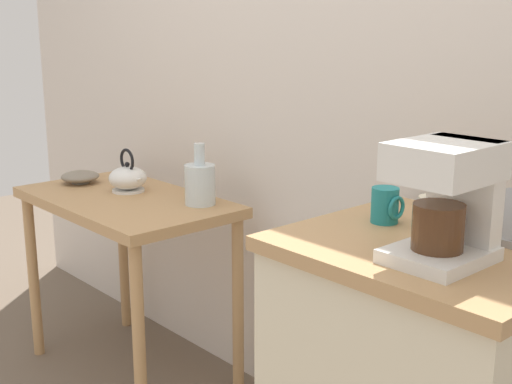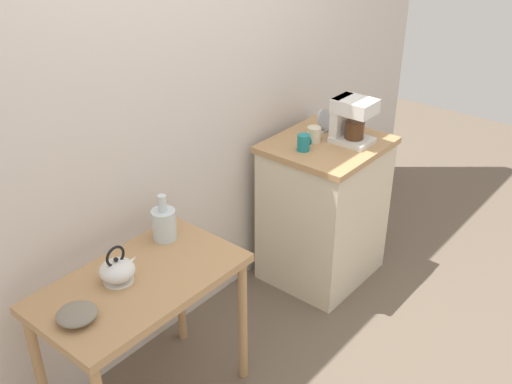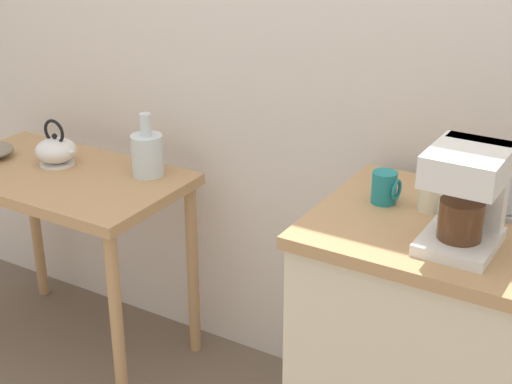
{
  "view_description": "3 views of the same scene",
  "coord_description": "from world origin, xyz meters",
  "px_view_note": "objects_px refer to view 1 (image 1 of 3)",
  "views": [
    {
      "loc": [
        1.57,
        -1.29,
        1.4
      ],
      "look_at": [
        0.11,
        0.02,
        0.92
      ],
      "focal_mm": 47.98,
      "sensor_mm": 36.0,
      "label": 1
    },
    {
      "loc": [
        -1.96,
        -1.64,
        2.3
      ],
      "look_at": [
        -0.02,
        -0.04,
        0.92
      ],
      "focal_mm": 41.71,
      "sensor_mm": 36.0,
      "label": 2
    },
    {
      "loc": [
        1.24,
        -1.8,
        1.81
      ],
      "look_at": [
        0.14,
        0.03,
        0.87
      ],
      "focal_mm": 53.97,
      "sensor_mm": 36.0,
      "label": 3
    }
  ],
  "objects_px": {
    "teakettle": "(128,178)",
    "mug_dark_teal": "(386,205)",
    "mug_small_cream": "(435,215)",
    "glass_carafe_vase": "(200,183)",
    "table_clock": "(511,220)",
    "bowl_stoneware": "(80,177)",
    "coffee_maker": "(449,196)"
  },
  "relations": [
    {
      "from": "bowl_stoneware",
      "to": "glass_carafe_vase",
      "type": "relative_size",
      "value": 0.69
    },
    {
      "from": "mug_dark_teal",
      "to": "mug_small_cream",
      "type": "bearing_deg",
      "value": 9.56
    },
    {
      "from": "bowl_stoneware",
      "to": "coffee_maker",
      "type": "xyz_separation_m",
      "value": [
        1.82,
        -0.09,
        0.27
      ]
    },
    {
      "from": "bowl_stoneware",
      "to": "teakettle",
      "type": "bearing_deg",
      "value": 15.72
    },
    {
      "from": "teakettle",
      "to": "bowl_stoneware",
      "type": "bearing_deg",
      "value": -164.28
    },
    {
      "from": "glass_carafe_vase",
      "to": "mug_small_cream",
      "type": "bearing_deg",
      "value": -5.28
    },
    {
      "from": "teakettle",
      "to": "coffee_maker",
      "type": "xyz_separation_m",
      "value": [
        1.56,
        -0.16,
        0.24
      ]
    },
    {
      "from": "teakettle",
      "to": "mug_dark_teal",
      "type": "bearing_deg",
      "value": -1.26
    },
    {
      "from": "teakettle",
      "to": "mug_small_cream",
      "type": "height_order",
      "value": "mug_small_cream"
    },
    {
      "from": "glass_carafe_vase",
      "to": "table_clock",
      "type": "relative_size",
      "value": 1.73
    },
    {
      "from": "coffee_maker",
      "to": "bowl_stoneware",
      "type": "bearing_deg",
      "value": 177.28
    },
    {
      "from": "coffee_maker",
      "to": "mug_small_cream",
      "type": "bearing_deg",
      "value": 129.86
    },
    {
      "from": "bowl_stoneware",
      "to": "mug_dark_teal",
      "type": "height_order",
      "value": "mug_dark_teal"
    },
    {
      "from": "glass_carafe_vase",
      "to": "coffee_maker",
      "type": "xyz_separation_m",
      "value": [
        1.21,
        -0.25,
        0.22
      ]
    },
    {
      "from": "teakettle",
      "to": "glass_carafe_vase",
      "type": "bearing_deg",
      "value": 14.87
    },
    {
      "from": "teakettle",
      "to": "table_clock",
      "type": "xyz_separation_m",
      "value": [
        1.6,
        0.04,
        0.16
      ]
    },
    {
      "from": "bowl_stoneware",
      "to": "mug_dark_teal",
      "type": "bearing_deg",
      "value": 1.67
    },
    {
      "from": "table_clock",
      "to": "coffee_maker",
      "type": "bearing_deg",
      "value": -101.87
    },
    {
      "from": "coffee_maker",
      "to": "glass_carafe_vase",
      "type": "bearing_deg",
      "value": 168.11
    },
    {
      "from": "coffee_maker",
      "to": "mug_small_cream",
      "type": "distance_m",
      "value": 0.22
    },
    {
      "from": "mug_dark_teal",
      "to": "glass_carafe_vase",
      "type": "bearing_deg",
      "value": 172.64
    },
    {
      "from": "coffee_maker",
      "to": "mug_small_cream",
      "type": "relative_size",
      "value": 2.92
    },
    {
      "from": "teakettle",
      "to": "glass_carafe_vase",
      "type": "relative_size",
      "value": 0.81
    },
    {
      "from": "glass_carafe_vase",
      "to": "mug_dark_teal",
      "type": "distance_m",
      "value": 0.96
    },
    {
      "from": "coffee_maker",
      "to": "teakettle",
      "type": "bearing_deg",
      "value": 174.12
    },
    {
      "from": "glass_carafe_vase",
      "to": "table_clock",
      "type": "xyz_separation_m",
      "value": [
        1.25,
        -0.05,
        0.14
      ]
    },
    {
      "from": "mug_small_cream",
      "to": "table_clock",
      "type": "height_order",
      "value": "table_clock"
    },
    {
      "from": "glass_carafe_vase",
      "to": "coffee_maker",
      "type": "distance_m",
      "value": 1.25
    },
    {
      "from": "coffee_maker",
      "to": "mug_dark_teal",
      "type": "distance_m",
      "value": 0.31
    },
    {
      "from": "mug_small_cream",
      "to": "mug_dark_teal",
      "type": "relative_size",
      "value": 0.97
    },
    {
      "from": "mug_small_cream",
      "to": "mug_dark_teal",
      "type": "height_order",
      "value": "mug_dark_teal"
    },
    {
      "from": "bowl_stoneware",
      "to": "glass_carafe_vase",
      "type": "bearing_deg",
      "value": 15.24
    }
  ]
}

